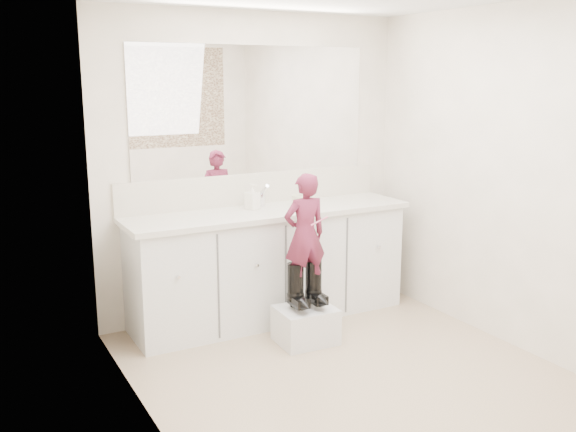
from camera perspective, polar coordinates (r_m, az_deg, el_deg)
floor at (r=4.28m, az=6.04°, el=-14.14°), size 3.00×3.00×0.00m
wall_back at (r=5.18m, az=-3.10°, el=4.50°), size 2.60×0.00×2.60m
wall_front at (r=2.83m, az=24.03°, el=-3.11°), size 2.60×0.00×2.60m
wall_left at (r=3.34m, az=-12.19°, el=-0.09°), size 0.00×3.00×3.00m
wall_right at (r=4.76m, az=19.42°, el=3.12°), size 0.00×3.00×3.00m
vanity_cabinet at (r=5.11m, az=-1.67°, el=-4.51°), size 2.20×0.55×0.85m
countertop at (r=4.98m, az=-1.62°, el=0.35°), size 2.28×0.58×0.04m
backsplash at (r=5.20m, az=-3.01°, el=2.46°), size 2.28×0.03×0.25m
mirror at (r=5.13m, az=-3.10°, el=9.36°), size 2.00×0.02×1.00m
faucet at (r=5.11m, az=-2.47°, el=1.45°), size 0.08×0.08×0.10m
cup at (r=5.10m, az=0.86°, el=1.37°), size 0.12×0.12×0.09m
soap_bottle at (r=4.99m, az=-3.18°, el=1.74°), size 0.12×0.12×0.20m
step_stool at (r=4.73m, az=1.58°, el=-9.66°), size 0.42×0.36×0.26m
boot_left at (r=4.61m, az=0.67°, el=-6.28°), size 0.14×0.23×0.34m
boot_right at (r=4.68m, az=2.28°, el=-5.99°), size 0.14×0.23×0.34m
toddler at (r=4.54m, az=1.50°, el=-1.69°), size 0.33×0.23×0.88m
toothbrush at (r=4.49m, az=2.80°, el=-0.46°), size 0.14×0.02×0.06m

